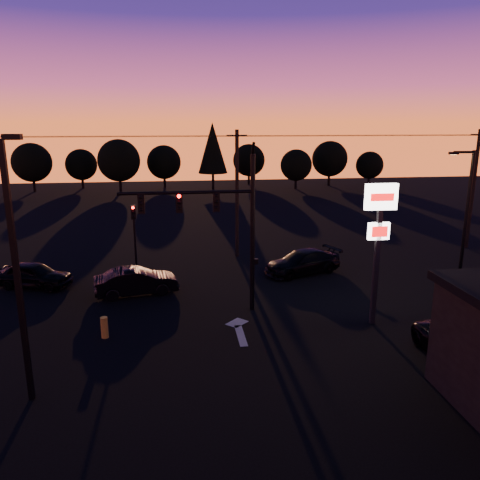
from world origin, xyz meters
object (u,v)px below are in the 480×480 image
at_px(secondary_signal, 134,228).
at_px(bollard, 104,327).
at_px(car_mid, 136,281).
at_px(car_right, 303,262).
at_px(traffic_signal_mast, 221,217).
at_px(parking_lot_light, 15,255).
at_px(streetlight, 465,215).
at_px(pylon_sign, 379,224).
at_px(car_left, 34,275).
at_px(suv_parked, 464,349).

bearing_deg(secondary_signal, bollard, -93.71).
height_order(bollard, car_mid, car_mid).
xyz_separation_m(car_mid, car_right, (10.31, 2.45, -0.01)).
xyz_separation_m(traffic_signal_mast, parking_lot_light, (-7.40, -6.99, 0.33)).
height_order(traffic_signal_mast, parking_lot_light, parking_lot_light).
height_order(streetlight, bollard, streetlight).
relative_size(pylon_sign, bollard, 6.97).
distance_m(parking_lot_light, car_left, 13.30).
height_order(streetlight, car_right, streetlight).
relative_size(traffic_signal_mast, suv_parked, 1.76).
distance_m(car_left, car_right, 16.42).
bearing_deg(streetlight, parking_lot_light, -158.35).
distance_m(pylon_sign, car_right, 9.13).
relative_size(traffic_signal_mast, pylon_sign, 1.26).
xyz_separation_m(bollard, car_right, (11.31, 7.87, 0.26)).
distance_m(pylon_sign, car_left, 19.73).
xyz_separation_m(streetlight, car_right, (-8.23, 4.01, -3.67)).
height_order(traffic_signal_mast, car_right, traffic_signal_mast).
bearing_deg(car_mid, bollard, 157.98).
distance_m(traffic_signal_mast, secondary_signal, 9.19).
distance_m(streetlight, car_right, 9.87).
xyz_separation_m(streetlight, bollard, (-19.55, -3.86, -3.93)).
bearing_deg(traffic_signal_mast, pylon_sign, -19.36).
relative_size(car_left, car_mid, 0.96).
distance_m(secondary_signal, parking_lot_light, 14.90).
bearing_deg(car_right, streetlight, 43.82).
bearing_deg(bollard, pylon_sign, -0.64).
relative_size(secondary_signal, bollard, 4.46).
distance_m(bollard, car_mid, 5.52).
distance_m(streetlight, car_left, 25.17).
bearing_deg(bollard, parking_lot_light, -111.87).
distance_m(bollard, car_right, 13.79).
bearing_deg(suv_parked, car_left, 148.03).
distance_m(parking_lot_light, suv_parked, 17.14).
distance_m(pylon_sign, suv_parked, 6.34).
bearing_deg(car_right, parking_lot_light, -66.66).
bearing_deg(car_mid, streetlight, -106.33).
bearing_deg(parking_lot_light, car_right, 43.52).
xyz_separation_m(car_mid, suv_parked, (13.65, -9.83, -0.08)).
distance_m(secondary_signal, suv_parked, 20.11).
relative_size(parking_lot_light, suv_parked, 1.88).
bearing_deg(traffic_signal_mast, car_right, 43.72).
relative_size(streetlight, car_left, 1.81).
bearing_deg(suv_parked, secondary_signal, 133.52).
height_order(parking_lot_light, car_mid, parking_lot_light).
bearing_deg(bollard, traffic_signal_mast, 23.01).
xyz_separation_m(parking_lot_light, suv_parked, (16.51, 0.23, -4.59)).
distance_m(streetlight, car_mid, 18.96).
bearing_deg(car_mid, parking_lot_light, 152.58).
distance_m(traffic_signal_mast, pylon_sign, 7.52).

